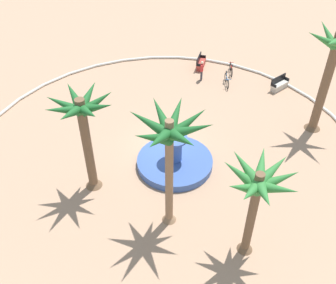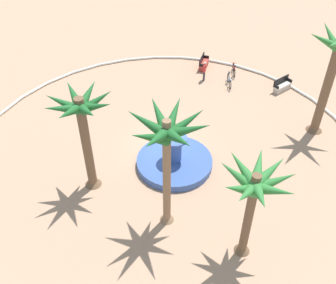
% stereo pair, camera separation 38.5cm
% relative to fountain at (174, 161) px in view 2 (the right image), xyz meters
% --- Properties ---
extents(ground_plane, '(80.00, 80.00, 0.00)m').
position_rel_fountain_xyz_m(ground_plane, '(1.39, -0.12, -0.30)').
color(ground_plane, tan).
extents(plaza_curb, '(23.91, 23.91, 0.20)m').
position_rel_fountain_xyz_m(plaza_curb, '(1.39, -0.12, -0.20)').
color(plaza_curb, silver).
rests_on(plaza_curb, ground).
extents(fountain, '(4.39, 4.39, 2.06)m').
position_rel_fountain_xyz_m(fountain, '(0.00, 0.00, 0.00)').
color(fountain, '#38569E').
rests_on(fountain, ground).
extents(palm_tree_near_fountain, '(3.84, 3.68, 6.51)m').
position_rel_fountain_xyz_m(palm_tree_near_fountain, '(-3.36, 2.21, 4.92)').
color(palm_tree_near_fountain, '#8E6B4C').
rests_on(palm_tree_near_fountain, ground).
extents(palm_tree_by_curb, '(3.50, 3.43, 5.94)m').
position_rel_fountain_xyz_m(palm_tree_by_curb, '(0.70, 4.71, 4.17)').
color(palm_tree_by_curb, brown).
rests_on(palm_tree_by_curb, ground).
extents(palm_tree_mid_plaza, '(3.76, 3.69, 6.88)m').
position_rel_fountain_xyz_m(palm_tree_mid_plaza, '(-1.27, -9.61, 4.46)').
color(palm_tree_mid_plaza, brown).
rests_on(palm_tree_mid_plaza, ground).
extents(palm_tree_far_side, '(3.38, 3.37, 5.22)m').
position_rel_fountain_xyz_m(palm_tree_far_side, '(-6.59, -0.06, 3.84)').
color(palm_tree_far_side, brown).
rests_on(palm_tree_far_side, ground).
extents(bench_east, '(0.79, 1.67, 1.00)m').
position_rel_fountain_xyz_m(bench_east, '(3.49, -10.89, 0.04)').
color(bench_east, beige).
rests_on(bench_east, ground).
extents(bench_west, '(1.50, 1.47, 1.00)m').
position_rel_fountain_xyz_m(bench_west, '(9.06, -7.52, 0.04)').
color(bench_west, '#B73D33').
rests_on(bench_west, ground).
extents(bicycle_red_frame, '(1.52, 0.92, 0.94)m').
position_rel_fountain_xyz_m(bicycle_red_frame, '(7.09, -9.09, 0.08)').
color(bicycle_red_frame, black).
rests_on(bicycle_red_frame, ground).
extents(bicycle_by_lamppost, '(1.57, 0.81, 0.94)m').
position_rel_fountain_xyz_m(bicycle_by_lamppost, '(5.86, -7.81, 0.08)').
color(bicycle_by_lamppost, black).
rests_on(bicycle_by_lamppost, ground).
extents(person_cyclist_helmet, '(0.42, 0.38, 1.60)m').
position_rel_fountain_xyz_m(person_cyclist_helmet, '(7.37, -6.51, 0.59)').
color(person_cyclist_helmet, '#33333D').
rests_on(person_cyclist_helmet, ground).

